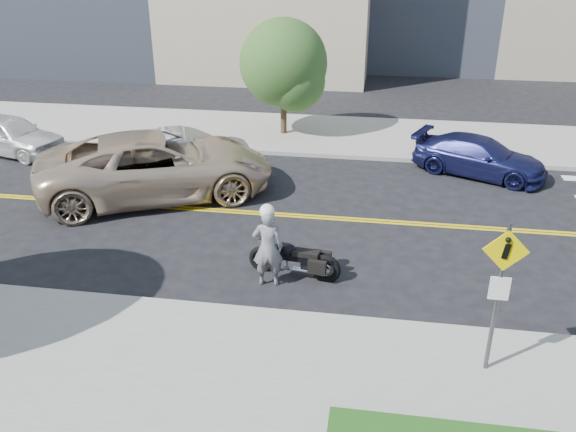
# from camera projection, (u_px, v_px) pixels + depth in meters

# --- Properties ---
(ground_plane) EXTENTS (120.00, 120.00, 0.00)m
(ground_plane) POSITION_uv_depth(u_px,v_px,m) (306.00, 216.00, 17.65)
(ground_plane) COLOR black
(ground_plane) RESTS_ON ground
(sidewalk_near) EXTENTS (60.00, 5.00, 0.15)m
(sidewalk_near) POSITION_uv_depth(u_px,v_px,m) (252.00, 390.00, 10.92)
(sidewalk_near) COLOR #9E9B91
(sidewalk_near) RESTS_ON ground_plane
(sidewalk_far) EXTENTS (60.00, 5.00, 0.15)m
(sidewalk_far) POSITION_uv_depth(u_px,v_px,m) (330.00, 135.00, 24.30)
(sidewalk_far) COLOR #9E9B91
(sidewalk_far) RESTS_ON ground_plane
(pedestrian_sign) EXTENTS (0.78, 0.08, 3.00)m
(pedestrian_sign) POSITION_uv_depth(u_px,v_px,m) (500.00, 285.00, 10.58)
(pedestrian_sign) COLOR #4C4C51
(pedestrian_sign) RESTS_ON sidewalk_near
(motorcyclist) EXTENTS (0.76, 0.55, 2.05)m
(motorcyclist) POSITION_uv_depth(u_px,v_px,m) (268.00, 245.00, 13.89)
(motorcyclist) COLOR silver
(motorcyclist) RESTS_ON ground
(motorcycle) EXTENTS (2.27, 0.99, 1.34)m
(motorcycle) POSITION_uv_depth(u_px,v_px,m) (295.00, 251.00, 14.39)
(motorcycle) COLOR black
(motorcycle) RESTS_ON ground
(suv) EXTENTS (7.81, 5.95, 1.97)m
(suv) POSITION_uv_depth(u_px,v_px,m) (157.00, 165.00, 18.63)
(suv) COLOR #C3AB8F
(suv) RESTS_ON ground
(parked_car_white) EXTENTS (4.50, 2.70, 1.43)m
(parked_car_white) POSITION_uv_depth(u_px,v_px,m) (10.00, 135.00, 22.26)
(parked_car_white) COLOR white
(parked_car_white) RESTS_ON ground
(parked_car_silver) EXTENTS (4.68, 2.98, 1.46)m
(parked_car_silver) POSITION_uv_depth(u_px,v_px,m) (187.00, 153.00, 20.45)
(parked_car_silver) COLOR #A6A9AE
(parked_car_silver) RESTS_ON ground
(parked_car_blue) EXTENTS (4.74, 3.36, 1.28)m
(parked_car_blue) POSITION_uv_depth(u_px,v_px,m) (479.00, 157.00, 20.38)
(parked_car_blue) COLOR navy
(parked_car_blue) RESTS_ON ground
(tree_far_a) EXTENTS (3.36, 3.36, 4.59)m
(tree_far_a) POSITION_uv_depth(u_px,v_px,m) (283.00, 63.00, 23.16)
(tree_far_a) COLOR #382619
(tree_far_a) RESTS_ON ground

